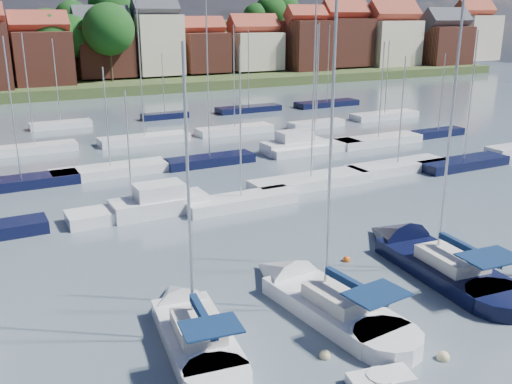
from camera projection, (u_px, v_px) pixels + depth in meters
ground at (148, 150)px, 61.06m from camera, size 260.00×260.00×0.00m
sailboat_left at (190, 326)px, 25.98m from camera, size 4.02×10.59×14.09m
sailboat_centre at (313, 296)px, 28.75m from camera, size 4.28×11.96×15.90m
sailboat_navy at (423, 257)px, 33.44m from camera, size 4.57×13.30×18.01m
tender at (381, 380)px, 22.36m from camera, size 2.74×1.67×0.55m
buoy_c at (325, 358)px, 24.22m from camera, size 0.48×0.48×0.48m
buoy_d at (443, 359)px, 24.11m from camera, size 0.54×0.54×0.54m
buoy_e at (347, 261)px, 33.67m from camera, size 0.44×0.44×0.44m
marina_field at (180, 154)px, 57.67m from camera, size 79.62×41.41×15.93m
far_shore_town at (41, 54)px, 139.05m from camera, size 212.46×90.00×22.27m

